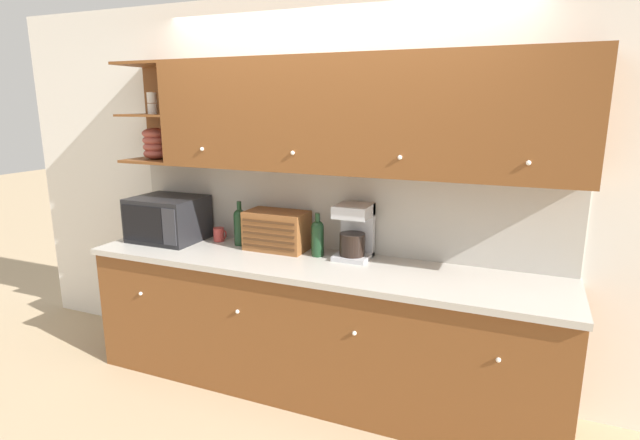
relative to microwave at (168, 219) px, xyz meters
The scene contains 11 objects.
ground_plane 1.63m from the microwave, 11.40° to the left, with size 24.00×24.00×0.00m, color tan.
wall_back 1.27m from the microwave, 12.75° to the left, with size 5.51×0.06×2.60m.
counter_unit 1.36m from the microwave, ahead, with size 3.13×0.66×0.90m.
backsplash_panel 1.25m from the microwave, 11.13° to the left, with size 3.11×0.01×0.57m.
upper_cabinets 1.57m from the microwave, ahead, with size 3.11×0.37×0.71m.
microwave is the anchor object (origin of this frame).
mug 0.40m from the microwave, 16.85° to the left, with size 0.09×0.08×0.10m.
wine_bottle 0.57m from the microwave, ahead, with size 0.09×0.09×0.32m.
bread_box 0.87m from the microwave, ahead, with size 0.43×0.25×0.27m.
second_wine_bottle 1.18m from the microwave, ahead, with size 0.08×0.08×0.29m.
coffee_maker 1.43m from the microwave, ahead, with size 0.22×0.23×0.36m.
Camera 1 is at (1.23, -3.12, 1.90)m, focal length 28.00 mm.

